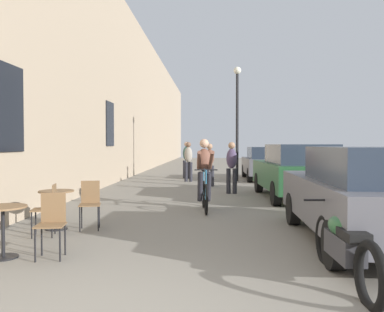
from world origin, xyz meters
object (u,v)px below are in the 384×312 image
Objects in this scene: cafe_chair_mid_toward_wall at (90,201)px; parked_car_second at (296,171)px; cafe_chair_near_toward_street at (52,220)px; cafe_chair_mid_toward_street at (48,206)px; pedestrian_near at (232,165)px; parked_motorcycle at (345,247)px; parked_car_third at (265,163)px; cyclist_on_bicycle at (204,176)px; parked_car_nearest at (365,194)px; cafe_table_mid at (56,201)px; pedestrian_mid at (210,162)px; pedestrian_far at (188,159)px; cafe_table_near at (3,220)px; street_lamp at (237,109)px; pedestrian_furthest at (187,158)px.

parked_car_second is (4.70, 4.37, 0.30)m from cafe_chair_mid_toward_wall.
cafe_chair_near_toward_street and cafe_chair_mid_toward_street have the same top height.
pedestrian_near is 0.77× the size of parked_motorcycle.
cafe_chair_near_toward_street is 13.31m from parked_car_third.
cyclist_on_bicycle is 4.17m from parked_car_nearest.
parked_car_third is (1.71, 5.11, -0.17)m from pedestrian_near.
parked_car_third is at bearing 66.50° from cafe_chair_mid_toward_wall.
cafe_chair_mid_toward_street is at bearing -136.34° from parked_car_second.
cafe_chair_near_toward_street is 1.92m from cafe_table_mid.
pedestrian_mid is 0.37× the size of parked_car_nearest.
cyclist_on_bicycle is 1.05× the size of pedestrian_far.
cafe_chair_mid_toward_wall is 0.20× the size of parked_car_second.
parked_car_third is at bearing 90.78° from parked_car_second.
pedestrian_mid reaches higher than parked_car_second.
pedestrian_far reaches higher than cafe_chair_mid_toward_wall.
parked_car_nearest is at bearing -89.83° from parked_car_third.
parked_car_nearest is (5.27, 0.97, 0.28)m from cafe_table_near.
parked_car_second reaches higher than cafe_table_near.
cafe_chair_near_toward_street is 9.87m from pedestrian_mid.
parked_car_second is 1.09× the size of parked_car_third.
cafe_chair_mid_toward_street is 0.20× the size of parked_car_nearest.
parked_car_nearest reaches higher than parked_car_third.
pedestrian_far reaches higher than parked_car_nearest.
cafe_table_near is 2.05m from cafe_chair_mid_toward_wall.
cafe_table_mid is 5.34m from parked_car_nearest.
cafe_chair_near_toward_street is at bearing 6.52° from cafe_table_near.
pedestrian_mid is at bearing -117.67° from street_lamp.
cafe_chair_mid_toward_wall is (0.61, 0.07, -0.00)m from cafe_table_mid.
street_lamp is 11.27m from parked_car_nearest.
parked_car_nearest is 11.60m from parked_car_third.
cafe_chair_near_toward_street is at bearing -70.31° from cafe_table_mid.
pedestrian_furthest is (-1.09, 3.46, 0.06)m from pedestrian_mid.
cafe_table_near is 0.81× the size of cafe_chair_mid_toward_street.
parked_car_second is (5.24, 5.00, 0.30)m from cafe_chair_mid_toward_street.
pedestrian_mid is 3.35m from street_lamp.
cafe_chair_near_toward_street is at bearing -88.92° from cafe_chair_mid_toward_wall.
cyclist_on_bicycle is at bearing 48.20° from cafe_chair_mid_toward_street.
street_lamp reaches higher than pedestrian_near.
pedestrian_furthest is 3.35m from street_lamp.
cyclist_on_bicycle reaches higher than cafe_chair_mid_toward_street.
cafe_table_near is 0.43× the size of pedestrian_far.
pedestrian_near is at bearing 105.06° from parked_car_nearest.
parked_motorcycle is at bearing -25.77° from cafe_chair_mid_toward_street.
cafe_table_near is 0.17× the size of parked_car_third.
cafe_chair_mid_toward_wall is 11.27m from pedestrian_furthest.
parked_car_third is (1.26, 0.64, -2.35)m from street_lamp.
pedestrian_furthest is 0.41× the size of parked_car_third.
cafe_table_mid is 0.41× the size of cyclist_on_bicycle.
cafe_table_mid is 0.34× the size of parked_motorcycle.
pedestrian_furthest is (-0.18, 1.57, 0.01)m from pedestrian_far.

